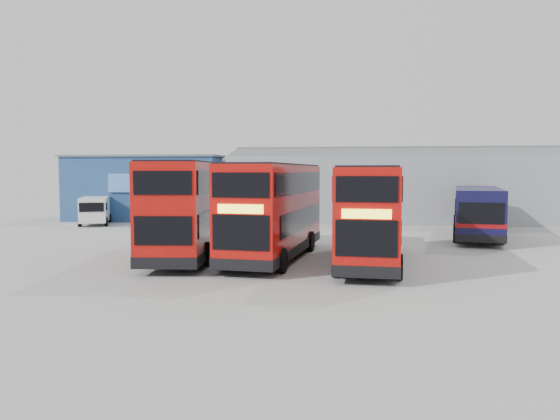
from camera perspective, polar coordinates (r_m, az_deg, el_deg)
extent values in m
plane|color=gray|center=(25.82, 2.88, -4.52)|extent=(120.00, 120.00, 0.00)
cube|color=navy|center=(46.24, -13.14, 2.25)|extent=(12.00, 8.00, 5.00)
cube|color=#565B5F|center=(46.24, -13.19, 5.41)|extent=(12.30, 8.30, 0.15)
cube|color=#4D87DB|center=(42.40, -15.03, 2.75)|extent=(3.96, 0.15, 1.40)
cube|color=#90959D|center=(45.93, 14.61, 2.22)|extent=(30.00, 12.00, 5.00)
cube|color=#565B5F|center=(43.17, 15.19, 5.75)|extent=(30.50, 6.33, 1.29)
cube|color=#565B5F|center=(48.70, 14.22, 5.56)|extent=(30.50, 6.33, 1.29)
cube|color=#AD0D09|center=(24.87, -9.36, 0.36)|extent=(3.24, 10.19, 3.86)
cube|color=black|center=(25.04, -9.31, -3.62)|extent=(3.28, 10.23, 0.43)
cube|color=black|center=(24.32, -6.72, -0.77)|extent=(0.78, 8.46, 0.91)
cube|color=black|center=(24.80, -12.27, -0.74)|extent=(0.78, 8.46, 0.91)
cube|color=black|center=(24.62, -6.62, 3.07)|extent=(0.86, 9.42, 0.91)
cube|color=black|center=(25.09, -12.11, 3.02)|extent=(0.86, 9.42, 0.91)
cube|color=black|center=(29.85, -7.49, -0.08)|extent=(2.14, 0.23, 1.29)
cube|color=black|center=(29.78, -7.52, 3.22)|extent=(2.14, 0.23, 0.91)
cube|color=#FFFD35|center=(29.81, -7.50, 1.57)|extent=(1.71, 0.19, 0.33)
cube|color=black|center=(20.03, -12.12, -2.13)|extent=(2.10, 0.23, 1.05)
cube|color=black|center=(19.92, -12.19, 2.79)|extent=(2.10, 0.23, 0.86)
cube|color=black|center=(24.83, -9.41, 4.85)|extent=(3.08, 10.03, 0.10)
cylinder|color=black|center=(28.27, -5.68, -2.78)|extent=(0.39, 1.01, 0.99)
cylinder|color=black|center=(28.66, -10.22, -2.73)|extent=(0.39, 1.01, 0.99)
cylinder|color=black|center=(22.38, -7.67, -4.59)|extent=(0.39, 1.01, 0.99)
cylinder|color=black|center=(22.87, -13.36, -4.48)|extent=(0.39, 1.01, 0.99)
cube|color=#AD0D09|center=(24.00, -0.54, 0.16)|extent=(3.52, 10.02, 3.78)
cube|color=black|center=(24.17, -0.54, -3.87)|extent=(3.56, 10.06, 0.42)
cube|color=black|center=(24.71, -2.99, -0.76)|extent=(1.07, 8.26, 0.89)
cube|color=black|center=(24.13, 2.41, -0.87)|extent=(1.07, 8.26, 0.89)
cube|color=black|center=(24.27, -3.26, 2.90)|extent=(1.18, 9.18, 0.89)
cube|color=black|center=(23.68, 2.24, 2.88)|extent=(1.18, 9.18, 0.89)
cube|color=black|center=(19.33, -4.15, -2.37)|extent=(2.09, 0.30, 1.26)
cube|color=black|center=(19.22, -4.17, 2.61)|extent=(2.09, 0.30, 0.89)
cube|color=#FFFD35|center=(19.25, -4.17, 0.11)|extent=(1.67, 0.24, 0.33)
cube|color=black|center=(28.82, 1.88, -0.27)|extent=(2.05, 0.30, 1.03)
cube|color=black|center=(28.74, 1.88, 3.08)|extent=(2.05, 0.30, 0.84)
cube|color=black|center=(23.95, -0.54, 4.73)|extent=(3.36, 9.86, 0.09)
cylinder|color=black|center=(21.27, -5.76, -5.05)|extent=(0.42, 1.00, 0.97)
cylinder|color=black|center=(20.64, 0.14, -5.31)|extent=(0.42, 1.00, 0.97)
cylinder|color=black|center=(26.83, -1.55, -3.15)|extent=(0.42, 1.00, 0.97)
cylinder|color=black|center=(26.33, 3.16, -3.29)|extent=(0.42, 1.00, 0.97)
cube|color=#AD0D09|center=(22.94, 9.48, -0.24)|extent=(3.01, 9.65, 3.67)
cube|color=black|center=(23.12, 9.44, -4.33)|extent=(3.05, 9.69, 0.41)
cube|color=black|center=(23.40, 6.68, -1.19)|extent=(0.68, 8.03, 0.86)
cube|color=black|center=(23.33, 12.32, -1.27)|extent=(0.68, 8.03, 0.86)
cube|color=black|center=(22.95, 6.64, 2.56)|extent=(0.75, 8.94, 0.86)
cube|color=black|center=(22.88, 12.40, 2.49)|extent=(0.75, 8.94, 0.86)
cube|color=black|center=(18.25, 9.00, -2.96)|extent=(2.03, 0.21, 1.22)
cube|color=black|center=(18.12, 9.05, 2.16)|extent=(2.03, 0.21, 0.86)
cube|color=#FFFD35|center=(18.16, 9.02, -0.41)|extent=(1.63, 0.16, 0.32)
cube|color=black|center=(27.74, 9.78, -0.60)|extent=(1.99, 0.20, 1.00)
cube|color=black|center=(27.66, 9.82, 2.77)|extent=(1.99, 0.20, 0.81)
cube|color=black|center=(22.88, 9.54, 4.39)|extent=(2.86, 9.51, 0.09)
cylinder|color=black|center=(19.93, 5.99, -5.71)|extent=(0.36, 0.96, 0.94)
cylinder|color=black|center=(19.86, 12.28, -5.82)|extent=(0.36, 0.96, 0.94)
cylinder|color=black|center=(25.55, 7.17, -3.57)|extent=(0.36, 0.96, 0.94)
cylinder|color=black|center=(25.49, 12.05, -3.65)|extent=(0.36, 0.96, 0.94)
cube|color=#0C1035|center=(33.97, 19.91, 0.03)|extent=(4.41, 10.88, 2.56)
cube|color=black|center=(34.06, 19.86, -1.82)|extent=(4.46, 10.92, 0.39)
cube|color=maroon|center=(34.00, 19.89, -0.74)|extent=(4.45, 10.91, 0.24)
cube|color=black|center=(33.73, 22.02, 0.65)|extent=(1.76, 8.72, 0.92)
cube|color=black|center=(33.63, 17.86, 0.74)|extent=(1.76, 8.72, 0.92)
cube|color=black|center=(39.27, 19.64, 0.79)|extent=(2.14, 0.47, 1.25)
cube|color=black|center=(28.65, 20.29, -0.33)|extent=(2.09, 0.46, 1.06)
cylinder|color=black|center=(37.86, 21.42, -1.31)|extent=(0.50, 1.04, 1.00)
cylinder|color=black|center=(37.79, 17.91, -1.24)|extent=(0.50, 1.04, 1.00)
cylinder|color=black|center=(31.16, 22.18, -2.42)|extent=(0.50, 1.04, 1.00)
cylinder|color=black|center=(31.06, 17.92, -2.33)|extent=(0.50, 1.04, 1.00)
cube|color=white|center=(41.88, -18.76, 0.10)|extent=(3.23, 4.87, 1.72)
cube|color=black|center=(39.60, -19.10, 0.27)|extent=(1.55, 0.59, 0.63)
cube|color=black|center=(40.53, -20.27, 0.33)|extent=(0.32, 0.78, 0.54)
cube|color=black|center=(40.34, -17.67, 0.37)|extent=(0.32, 0.78, 0.54)
cylinder|color=black|center=(40.51, -20.17, -1.20)|extent=(0.42, 0.69, 0.65)
cylinder|color=black|center=(40.33, -17.72, -1.17)|extent=(0.42, 0.69, 0.65)
cylinder|color=black|center=(43.55, -19.67, -0.84)|extent=(0.42, 0.69, 0.65)
cylinder|color=black|center=(43.38, -17.39, -0.81)|extent=(0.42, 0.69, 0.65)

